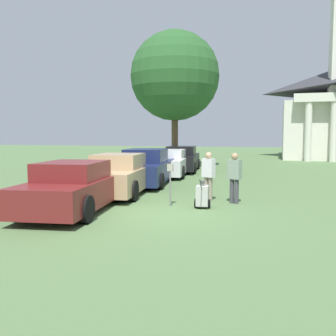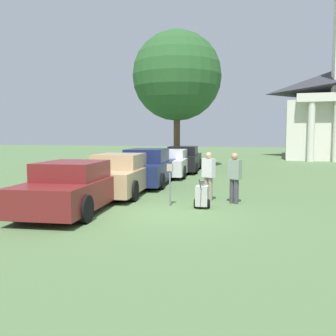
{
  "view_description": "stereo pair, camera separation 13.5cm",
  "coord_description": "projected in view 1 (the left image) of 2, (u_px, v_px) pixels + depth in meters",
  "views": [
    {
      "loc": [
        3.18,
        -9.76,
        2.21
      ],
      "look_at": [
        -0.38,
        2.23,
        1.1
      ],
      "focal_mm": 40.0,
      "sensor_mm": 36.0,
      "label": 1
    },
    {
      "loc": [
        3.31,
        -9.72,
        2.21
      ],
      "look_at": [
        -0.38,
        2.23,
        1.1
      ],
      "focal_mm": 40.0,
      "sensor_mm": 36.0,
      "label": 2
    }
  ],
  "objects": [
    {
      "name": "person_worker",
      "position": [
        208.0,
        173.0,
        12.55
      ],
      "size": [
        0.47,
        0.38,
        1.64
      ],
      "rotation": [
        0.0,
        0.0,
        2.7
      ],
      "color": "gray",
      "rests_on": "ground_plane"
    },
    {
      "name": "equipment_cart",
      "position": [
        202.0,
        196.0,
        11.26
      ],
      "size": [
        0.49,
        1.0,
        1.0
      ],
      "rotation": [
        0.0,
        0.0,
        0.09
      ],
      "color": "#B2B2AD",
      "rests_on": "ground_plane"
    },
    {
      "name": "parked_car_navy",
      "position": [
        147.0,
        168.0,
        16.78
      ],
      "size": [
        2.56,
        5.45,
        1.59
      ],
      "rotation": [
        0.0,
        0.0,
        0.14
      ],
      "color": "#19234C",
      "rests_on": "ground_plane"
    },
    {
      "name": "parked_car_maroon",
      "position": [
        75.0,
        188.0,
        10.88
      ],
      "size": [
        2.5,
        5.03,
        1.45
      ],
      "rotation": [
        0.0,
        0.0,
        0.14
      ],
      "color": "maroon",
      "rests_on": "ground_plane"
    },
    {
      "name": "person_supervisor",
      "position": [
        234.0,
        175.0,
        12.01
      ],
      "size": [
        0.47,
        0.36,
        1.64
      ],
      "rotation": [
        0.0,
        0.0,
        2.75
      ],
      "color": "#3F3F47",
      "rests_on": "ground_plane"
    },
    {
      "name": "parked_car_black",
      "position": [
        182.0,
        160.0,
        22.77
      ],
      "size": [
        2.49,
        5.14,
        1.53
      ],
      "rotation": [
        0.0,
        0.0,
        0.14
      ],
      "color": "black",
      "rests_on": "ground_plane"
    },
    {
      "name": "parking_meter",
      "position": [
        170.0,
        177.0,
        11.59
      ],
      "size": [
        0.18,
        0.09,
        1.31
      ],
      "color": "slate",
      "rests_on": "ground_plane"
    },
    {
      "name": "parked_car_tan",
      "position": [
        120.0,
        175.0,
        13.97
      ],
      "size": [
        2.46,
        5.06,
        1.51
      ],
      "rotation": [
        0.0,
        0.0,
        0.14
      ],
      "color": "tan",
      "rests_on": "ground_plane"
    },
    {
      "name": "ground_plane",
      "position": [
        158.0,
        214.0,
        10.42
      ],
      "size": [
        120.0,
        120.0,
        0.0
      ],
      "primitive_type": "plane",
      "color": "#517042"
    },
    {
      "name": "shade_tree",
      "position": [
        175.0,
        76.0,
        25.01
      ],
      "size": [
        5.96,
        5.96,
        9.12
      ],
      "color": "brown",
      "rests_on": "ground_plane"
    },
    {
      "name": "parked_car_white",
      "position": [
        170.0,
        163.0,
        20.31
      ],
      "size": [
        2.45,
        5.35,
        1.42
      ],
      "rotation": [
        0.0,
        0.0,
        0.14
      ],
      "color": "silver",
      "rests_on": "ground_plane"
    }
  ]
}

